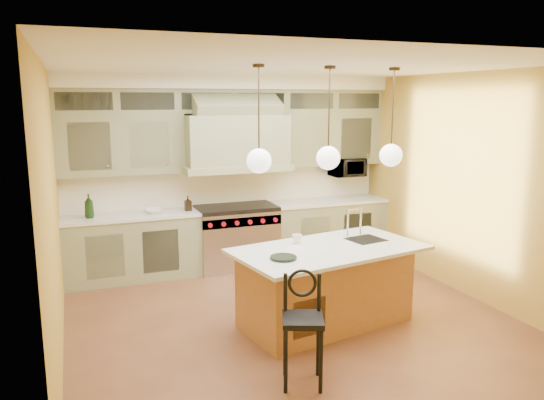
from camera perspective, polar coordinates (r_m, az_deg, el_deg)
name	(u,v)px	position (r m, az deg, el deg)	size (l,w,h in m)	color
floor	(290,319)	(6.40, 2.00, -12.68)	(5.00, 5.00, 0.00)	brown
ceiling	(292,66)	(5.89, 2.19, 14.19)	(5.00, 5.00, 0.00)	white
wall_back	(229,171)	(8.31, -4.65, 3.13)	(5.00, 5.00, 0.00)	#B48D31
wall_front	(431,260)	(3.87, 16.76, -6.19)	(5.00, 5.00, 0.00)	#B48D31
wall_left	(52,215)	(5.52, -22.55, -1.53)	(5.00, 5.00, 0.00)	#B48D31
wall_right	(469,186)	(7.31, 20.45, 1.45)	(5.00, 5.00, 0.00)	#B48D31
back_cabinetry	(234,174)	(8.06, -4.11, 2.76)	(5.00, 0.77, 2.90)	gray
range	(236,236)	(8.16, -3.84, -3.90)	(1.20, 0.74, 0.96)	silver
kitchen_island	(326,284)	(6.15, 5.84, -9.00)	(2.29, 1.50, 1.35)	#986336
counter_stool	(303,322)	(4.88, 3.31, -12.96)	(0.47, 0.47, 1.04)	black
microwave	(347,167)	(8.83, 8.08, 3.51)	(0.54, 0.37, 0.30)	black
oil_bottle_a	(89,206)	(7.70, -19.09, -0.62)	(0.13, 0.13, 0.33)	black
oil_bottle_b	(188,203)	(7.87, -9.03, -0.36)	(0.10, 0.10, 0.22)	black
fruit_bowl	(155,211)	(7.80, -12.49, -1.16)	(0.25, 0.25, 0.06)	white
cup	(297,239)	(6.10, 2.70, -4.21)	(0.11, 0.11, 0.11)	white
pendant_left	(259,158)	(5.51, -1.41, 4.53)	(0.26, 0.26, 1.11)	#2D2319
pendant_center	(328,155)	(5.82, 6.07, 4.81)	(0.26, 0.26, 1.11)	#2D2319
pendant_right	(391,153)	(6.22, 12.68, 4.99)	(0.26, 0.26, 1.11)	#2D2319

